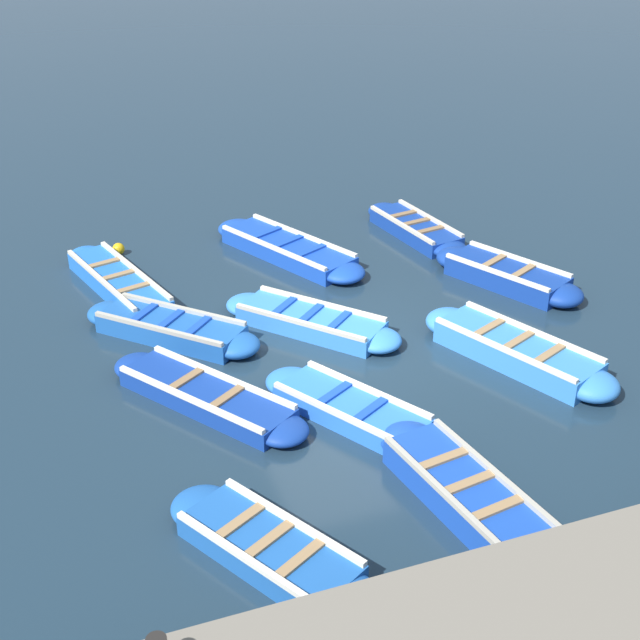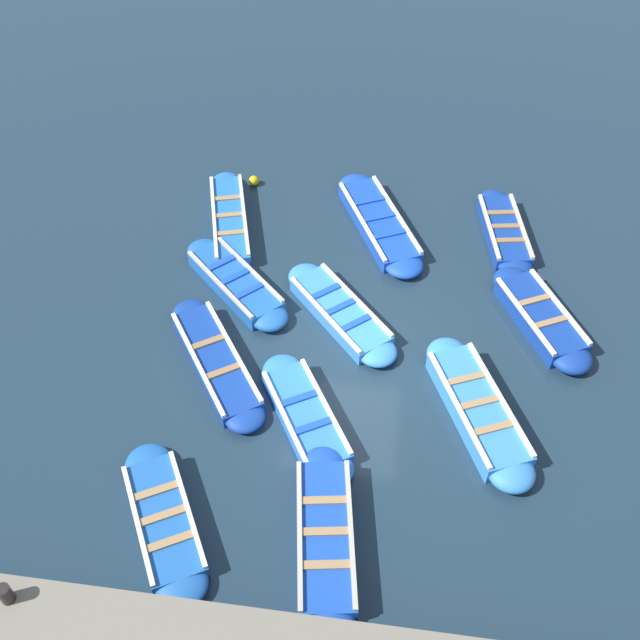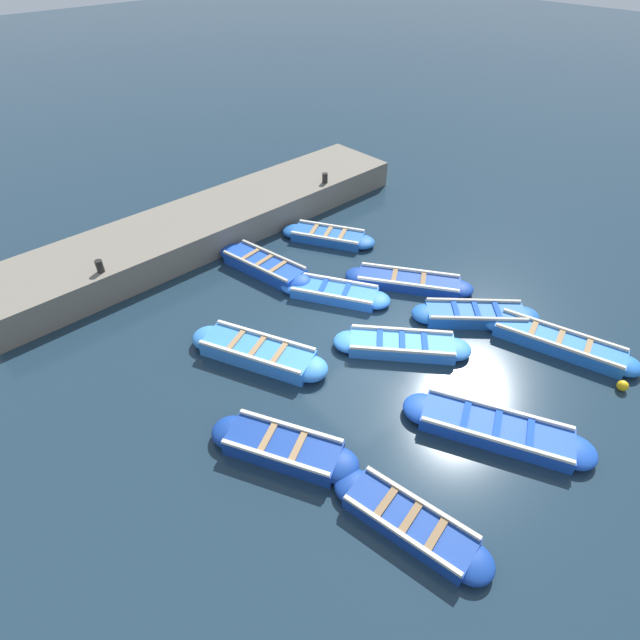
{
  "view_description": "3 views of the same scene",
  "coord_description": "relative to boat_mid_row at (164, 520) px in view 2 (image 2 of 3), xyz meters",
  "views": [
    {
      "loc": [
        -11.89,
        4.75,
        7.78
      ],
      "look_at": [
        0.83,
        0.12,
        0.27
      ],
      "focal_mm": 50.0,
      "sensor_mm": 36.0,
      "label": 1
    },
    {
      "loc": [
        -9.81,
        -0.81,
        11.5
      ],
      "look_at": [
        0.49,
        0.57,
        0.44
      ],
      "focal_mm": 42.0,
      "sensor_mm": 36.0,
      "label": 2
    },
    {
      "loc": [
        6.39,
        -7.55,
        8.62
      ],
      "look_at": [
        -0.78,
        -0.89,
        0.51
      ],
      "focal_mm": 28.0,
      "sensor_mm": 36.0,
      "label": 3
    }
  ],
  "objects": [
    {
      "name": "ground_plane",
      "position": [
        4.12,
        -2.57,
        -0.15
      ],
      "size": [
        120.0,
        120.0,
        0.0
      ],
      "primitive_type": "plane",
      "color": "#1C303F"
    },
    {
      "name": "boat_mid_row",
      "position": [
        0.0,
        0.0,
        0.0
      ],
      "size": [
        3.2,
        2.29,
        0.36
      ],
      "color": "#1E59AD",
      "rests_on": "ground"
    },
    {
      "name": "boat_outer_right",
      "position": [
        8.27,
        -5.86,
        0.01
      ],
      "size": [
        3.24,
        1.3,
        0.37
      ],
      "color": "navy",
      "rests_on": "ground"
    },
    {
      "name": "boat_alongside",
      "position": [
        2.96,
        -5.19,
        0.05
      ],
      "size": [
        3.69,
        2.27,
        0.46
      ],
      "color": "#3884E0",
      "rests_on": "ground"
    },
    {
      "name": "boat_end_of_row",
      "position": [
        8.2,
        -2.93,
        0.01
      ],
      "size": [
        3.96,
        2.52,
        0.39
      ],
      "color": "#1947B7",
      "rests_on": "ground"
    },
    {
      "name": "boat_stern_in",
      "position": [
        0.03,
        -2.7,
        0.04
      ],
      "size": [
        3.59,
        1.38,
        0.45
      ],
      "color": "#1947B7",
      "rests_on": "ground"
    },
    {
      "name": "boat_outer_left",
      "position": [
        5.16,
        -2.35,
        0.0
      ],
      "size": [
        3.12,
        2.87,
        0.37
      ],
      "color": "#3884E0",
      "rests_on": "ground"
    },
    {
      "name": "boat_inner_gap",
      "position": [
        5.53,
        -6.51,
        0.04
      ],
      "size": [
        3.21,
        2.18,
        0.44
      ],
      "color": "navy",
      "rests_on": "ground"
    },
    {
      "name": "boat_broadside",
      "position": [
        7.79,
        0.6,
        0.02
      ],
      "size": [
        3.89,
        1.73,
        0.4
      ],
      "color": "blue",
      "rests_on": "ground"
    },
    {
      "name": "boat_near_quay",
      "position": [
        2.4,
        -2.03,
        -0.01
      ],
      "size": [
        3.19,
        2.33,
        0.35
      ],
      "color": "blue",
      "rests_on": "ground"
    },
    {
      "name": "boat_drifting",
      "position": [
        5.73,
        0.02,
        0.02
      ],
      "size": [
        2.97,
        2.96,
        0.4
      ],
      "color": "#1E59AD",
      "rests_on": "ground"
    },
    {
      "name": "boat_far_corner",
      "position": [
        3.5,
        -0.07,
        -0.01
      ],
      "size": [
        3.54,
        2.73,
        0.35
      ],
      "color": "navy",
      "rests_on": "ground"
    },
    {
      "name": "bollard_mid_north",
      "position": [
        -1.89,
        1.64,
        0.95
      ],
      "size": [
        0.2,
        0.2,
        0.35
      ],
      "primitive_type": "cylinder",
      "color": "black",
      "rests_on": "quay_wall"
    },
    {
      "name": "buoy_orange_near",
      "position": [
        9.5,
        0.35,
        -0.03
      ],
      "size": [
        0.25,
        0.25,
        0.25
      ],
      "primitive_type": "sphere",
      "color": "#EAB214",
      "rests_on": "ground"
    }
  ]
}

